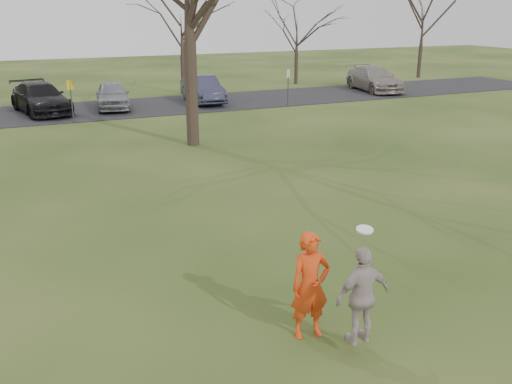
% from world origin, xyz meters
% --- Properties ---
extents(ground, '(120.00, 120.00, 0.00)m').
position_xyz_m(ground, '(0.00, 0.00, 0.00)').
color(ground, '#1E380F').
rests_on(ground, ground).
extents(parking_strip, '(62.00, 6.50, 0.04)m').
position_xyz_m(parking_strip, '(0.00, 25.00, 0.02)').
color(parking_strip, black).
rests_on(parking_strip, ground).
extents(player_defender, '(0.75, 0.54, 1.93)m').
position_xyz_m(player_defender, '(-0.56, 0.44, 0.96)').
color(player_defender, red).
rests_on(player_defender, ground).
extents(car_3, '(3.25, 5.77, 1.58)m').
position_xyz_m(car_3, '(-3.26, 25.29, 0.83)').
color(car_3, black).
rests_on(car_3, parking_strip).
extents(car_4, '(2.36, 4.59, 1.49)m').
position_xyz_m(car_4, '(0.53, 25.07, 0.79)').
color(car_4, gray).
rests_on(car_4, parking_strip).
extents(car_5, '(1.86, 4.77, 1.55)m').
position_xyz_m(car_5, '(5.84, 25.05, 0.81)').
color(car_5, '#2F3147').
rests_on(car_5, parking_strip).
extents(car_7, '(2.89, 5.68, 1.58)m').
position_xyz_m(car_7, '(18.09, 24.96, 0.83)').
color(car_7, gray).
rests_on(car_7, parking_strip).
extents(catching_play, '(1.01, 0.44, 2.04)m').
position_xyz_m(catching_play, '(-0.04, -0.35, 1.05)').
color(catching_play, '#B3A2A0').
rests_on(catching_play, ground).
extents(sign_yellow, '(0.35, 0.35, 2.08)m').
position_xyz_m(sign_yellow, '(-2.00, 22.00, 1.45)').
color(sign_yellow, '#47474C').
rests_on(sign_yellow, ground).
extents(sign_white, '(0.35, 0.35, 2.08)m').
position_xyz_m(sign_white, '(10.00, 22.00, 1.45)').
color(sign_white, '#47474C').
rests_on(sign_white, ground).
extents(small_tree_row, '(55.00, 5.90, 8.50)m').
position_xyz_m(small_tree_row, '(4.38, 30.06, 3.89)').
color(small_tree_row, '#352821').
rests_on(small_tree_row, ground).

